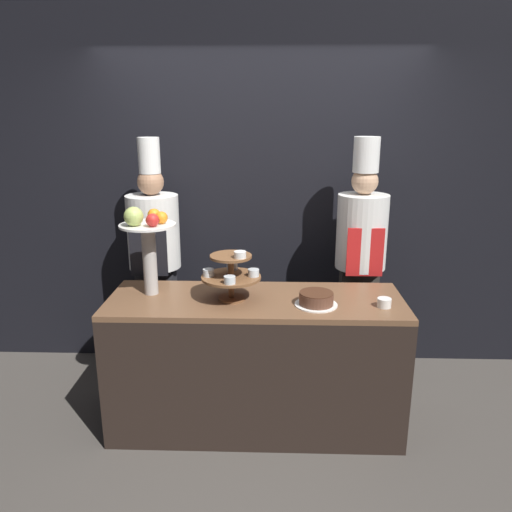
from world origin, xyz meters
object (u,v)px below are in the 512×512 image
at_px(tiered_stand, 231,273).
at_px(cup_white, 384,303).
at_px(cake_round, 316,299).
at_px(chef_left, 155,255).
at_px(fruit_pedestal, 147,236).
at_px(chef_center_left, 360,253).

xyz_separation_m(tiered_stand, cup_white, (0.93, -0.09, -0.15)).
distance_m(cake_round, chef_left, 1.35).
relative_size(fruit_pedestal, chef_left, 0.31).
bearing_deg(cake_round, chef_left, 148.17).
xyz_separation_m(chef_left, chef_center_left, (1.53, 0.00, 0.03)).
bearing_deg(chef_left, tiered_stand, -45.48).
relative_size(fruit_pedestal, cup_white, 6.91).
height_order(tiered_stand, cake_round, tiered_stand).
height_order(cake_round, chef_center_left, chef_center_left).
height_order(chef_left, chef_center_left, chef_center_left).
bearing_deg(cup_white, fruit_pedestal, 172.90).
bearing_deg(cake_round, tiered_stand, 171.79).
bearing_deg(chef_center_left, cup_white, -88.02).
distance_m(cake_round, chef_center_left, 0.81).
xyz_separation_m(cake_round, chef_left, (-1.15, 0.71, 0.07)).
relative_size(fruit_pedestal, cake_round, 2.22).
distance_m(cup_white, chef_center_left, 0.74).
relative_size(tiered_stand, chef_left, 0.20).
relative_size(tiered_stand, chef_center_left, 0.20).
xyz_separation_m(tiered_stand, chef_left, (-0.63, 0.64, -0.07)).
bearing_deg(cup_white, cake_round, 177.67).
relative_size(tiered_stand, cup_white, 4.42).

